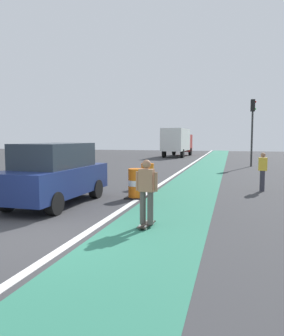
{
  "coord_description": "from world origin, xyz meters",
  "views": [
    {
      "loc": [
        4.15,
        -6.33,
        2.24
      ],
      "look_at": [
        0.94,
        5.61,
        1.1
      ],
      "focal_mm": 35.75,
      "sensor_mm": 36.0,
      "label": 1
    }
  ],
  "objects_px": {
    "skateboarder_on_lane": "(147,191)",
    "traffic_light_corner": "(252,121)",
    "parked_suv_nearest": "(55,173)",
    "traffic_barrel_front": "(136,184)",
    "delivery_truck_down_block": "(177,141)",
    "traffic_barrel_mid": "(147,176)",
    "pedestrian_crossing": "(263,171)"
  },
  "relations": [
    {
      "from": "skateboarder_on_lane",
      "to": "traffic_light_corner",
      "type": "relative_size",
      "value": 0.33
    },
    {
      "from": "pedestrian_crossing",
      "to": "skateboarder_on_lane",
      "type": "bearing_deg",
      "value": -116.12
    },
    {
      "from": "delivery_truck_down_block",
      "to": "traffic_light_corner",
      "type": "distance_m",
      "value": 14.17
    },
    {
      "from": "skateboarder_on_lane",
      "to": "traffic_light_corner",
      "type": "bearing_deg",
      "value": 79.63
    },
    {
      "from": "delivery_truck_down_block",
      "to": "skateboarder_on_lane",
      "type": "bearing_deg",
      "value": -82.34
    },
    {
      "from": "skateboarder_on_lane",
      "to": "parked_suv_nearest",
      "type": "height_order",
      "value": "parked_suv_nearest"
    },
    {
      "from": "skateboarder_on_lane",
      "to": "pedestrian_crossing",
      "type": "distance_m",
      "value": 7.42
    },
    {
      "from": "parked_suv_nearest",
      "to": "traffic_barrel_front",
      "type": "relative_size",
      "value": 4.27
    },
    {
      "from": "traffic_barrel_front",
      "to": "traffic_light_corner",
      "type": "relative_size",
      "value": 0.21
    },
    {
      "from": "traffic_barrel_mid",
      "to": "traffic_light_corner",
      "type": "distance_m",
      "value": 13.94
    },
    {
      "from": "traffic_barrel_mid",
      "to": "parked_suv_nearest",
      "type": "bearing_deg",
      "value": -115.58
    },
    {
      "from": "parked_suv_nearest",
      "to": "delivery_truck_down_block",
      "type": "xyz_separation_m",
      "value": [
        -0.49,
        28.84,
        0.81
      ]
    },
    {
      "from": "skateboarder_on_lane",
      "to": "traffic_barrel_mid",
      "type": "bearing_deg",
      "value": 103.95
    },
    {
      "from": "delivery_truck_down_block",
      "to": "pedestrian_crossing",
      "type": "xyz_separation_m",
      "value": [
        7.42,
        -24.16,
        -0.98
      ]
    },
    {
      "from": "traffic_barrel_mid",
      "to": "delivery_truck_down_block",
      "type": "xyz_separation_m",
      "value": [
        -2.57,
        24.48,
        1.31
      ]
    },
    {
      "from": "parked_suv_nearest",
      "to": "traffic_barrel_front",
      "type": "distance_m",
      "value": 2.94
    },
    {
      "from": "skateboarder_on_lane",
      "to": "traffic_light_corner",
      "type": "height_order",
      "value": "traffic_light_corner"
    },
    {
      "from": "traffic_barrel_mid",
      "to": "pedestrian_crossing",
      "type": "relative_size",
      "value": 0.68
    },
    {
      "from": "delivery_truck_down_block",
      "to": "traffic_barrel_front",
      "type": "bearing_deg",
      "value": -84.13
    },
    {
      "from": "traffic_barrel_front",
      "to": "skateboarder_on_lane",
      "type": "bearing_deg",
      "value": -70.07
    },
    {
      "from": "pedestrian_crossing",
      "to": "traffic_barrel_mid",
      "type": "bearing_deg",
      "value": -176.21
    },
    {
      "from": "traffic_barrel_front",
      "to": "parked_suv_nearest",
      "type": "bearing_deg",
      "value": -142.27
    },
    {
      "from": "skateboarder_on_lane",
      "to": "traffic_barrel_front",
      "type": "xyz_separation_m",
      "value": [
        -1.37,
        3.77,
        -0.38
      ]
    },
    {
      "from": "skateboarder_on_lane",
      "to": "traffic_barrel_mid",
      "type": "xyz_separation_m",
      "value": [
        -1.58,
        6.35,
        -0.38
      ]
    },
    {
      "from": "traffic_barrel_front",
      "to": "traffic_barrel_mid",
      "type": "xyz_separation_m",
      "value": [
        -0.21,
        2.58,
        0.0
      ]
    },
    {
      "from": "traffic_light_corner",
      "to": "traffic_barrel_front",
      "type": "bearing_deg",
      "value": -107.64
    },
    {
      "from": "skateboarder_on_lane",
      "to": "traffic_barrel_mid",
      "type": "distance_m",
      "value": 6.55
    },
    {
      "from": "traffic_barrel_front",
      "to": "pedestrian_crossing",
      "type": "relative_size",
      "value": 0.68
    },
    {
      "from": "skateboarder_on_lane",
      "to": "delivery_truck_down_block",
      "type": "relative_size",
      "value": 0.22
    },
    {
      "from": "traffic_light_corner",
      "to": "pedestrian_crossing",
      "type": "bearing_deg",
      "value": -90.97
    },
    {
      "from": "skateboarder_on_lane",
      "to": "pedestrian_crossing",
      "type": "bearing_deg",
      "value": 63.88
    },
    {
      "from": "parked_suv_nearest",
      "to": "traffic_barrel_mid",
      "type": "distance_m",
      "value": 4.85
    }
  ]
}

